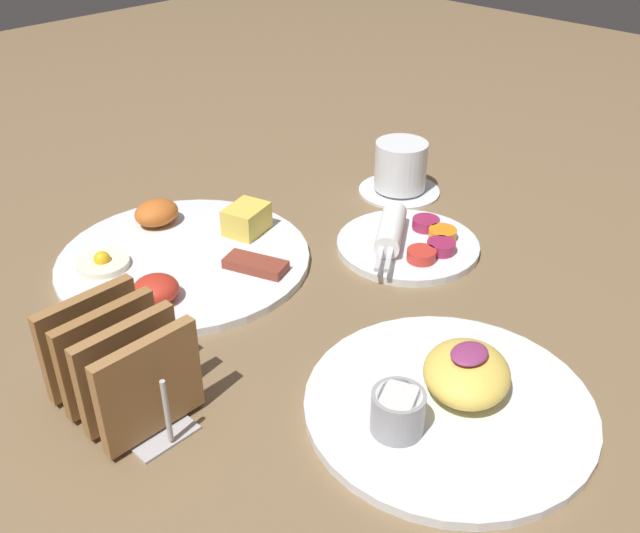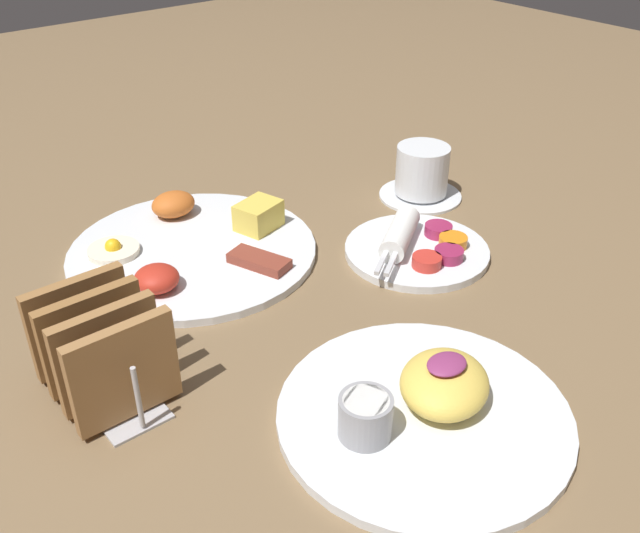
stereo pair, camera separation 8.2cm
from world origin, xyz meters
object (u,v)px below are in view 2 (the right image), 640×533
Objects in this scene: plate_breakfast at (193,247)px; coffee_cup at (422,174)px; toast_rack at (102,350)px; plate_condiments at (417,247)px; plate_foreground at (424,406)px.

coffee_cup reaches higher than plate_breakfast.
plate_condiments is at bearing -0.98° from toast_rack.
plate_condiments is 0.30m from plate_foreground.
plate_breakfast is 0.28m from plate_condiments.
plate_breakfast is 0.26m from toast_rack.
plate_breakfast is 1.62× the size of plate_condiments.
plate_foreground is 1.83× the size of toast_rack.
coffee_cup is (0.12, 0.11, 0.02)m from plate_condiments.
plate_breakfast is at bearing 140.38° from plate_condiments.
toast_rack is (-0.21, 0.22, 0.03)m from plate_foreground.
plate_foreground is 2.26× the size of coffee_cup.
plate_breakfast reaches higher than plate_condiments.
coffee_cup is at bearing 44.53° from plate_foreground.
plate_breakfast is 0.35m from coffee_cup.
plate_condiments is 0.17m from coffee_cup.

